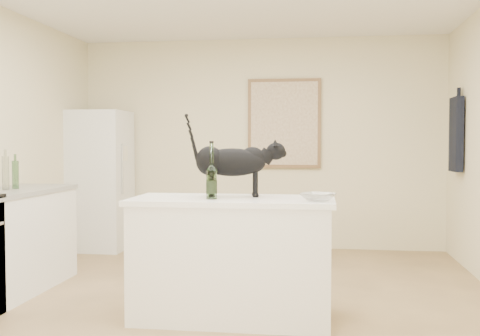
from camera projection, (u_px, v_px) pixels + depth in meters
name	position (u px, v px, depth m)	size (l,w,h in m)	color
floor	(224.00, 310.00, 4.49)	(5.50, 5.50, 0.00)	tan
wall_back	(260.00, 144.00, 7.16)	(4.50, 4.50, 0.00)	beige
wall_front	(70.00, 145.00, 1.72)	(4.50, 4.50, 0.00)	beige
island_base	(232.00, 261.00, 4.26)	(1.44, 0.67, 0.86)	white
island_top	(232.00, 201.00, 4.25)	(1.50, 0.70, 0.04)	white
left_cabinets	(11.00, 243.00, 5.04)	(0.60, 1.40, 0.86)	white
left_countertop	(10.00, 192.00, 5.02)	(0.62, 1.44, 0.04)	gray
fridge	(99.00, 180.00, 7.05)	(0.68, 0.68, 1.70)	white
artwork_frame	(284.00, 123.00, 7.08)	(0.90, 0.03, 1.10)	brown
artwork_canvas	(284.00, 123.00, 7.06)	(0.82, 0.00, 1.02)	beige
hanging_garment	(456.00, 134.00, 6.16)	(0.08, 0.34, 0.80)	black
black_cat	(232.00, 166.00, 4.33)	(0.67, 0.20, 0.47)	black
wine_bottle	(212.00, 174.00, 4.15)	(0.08, 0.08, 0.37)	#2F5D25
glass_bowl	(318.00, 197.00, 4.00)	(0.24, 0.24, 0.06)	white
fridge_paper	(125.00, 153.00, 6.96)	(0.00, 0.14, 0.18)	white
counter_bottle_cluster	(4.00, 174.00, 4.96)	(0.12, 0.34, 0.29)	#17471B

